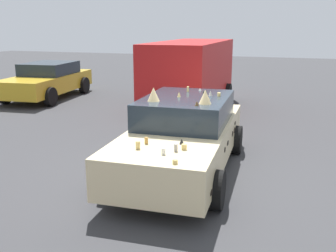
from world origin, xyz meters
TOP-DOWN VIEW (x-y plane):
  - ground_plane at (0.00, 0.00)m, footprint 60.00×60.00m
  - art_car_decorated at (0.07, 0.00)m, footprint 4.70×2.22m
  - parked_van_behind_left at (5.66, 1.46)m, footprint 5.39×2.34m
  - parked_sedan_row_back_far at (5.94, 7.43)m, footprint 4.72×2.44m

SIDE VIEW (x-z plane):
  - ground_plane at x=0.00m, z-range 0.00..0.00m
  - parked_sedan_row_back_far at x=5.94m, z-range 0.02..1.40m
  - art_car_decorated at x=0.07m, z-range -0.12..1.59m
  - parked_van_behind_left at x=5.66m, z-range 0.13..2.43m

